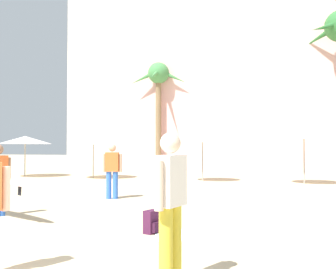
{
  "coord_description": "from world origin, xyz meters",
  "views": [
    {
      "loc": [
        2.9,
        -4.06,
        1.61
      ],
      "look_at": [
        0.2,
        7.36,
        1.94
      ],
      "focal_mm": 42.97,
      "sensor_mm": 36.0,
      "label": 1
    }
  ],
  "objects_px": {
    "cafe_umbrella_0": "(202,138)",
    "cafe_umbrella_1": "(25,140)",
    "cafe_umbrella_3": "(93,139)",
    "backpack": "(152,222)",
    "cafe_umbrella_2": "(304,134)",
    "person_mid_right": "(112,169)",
    "palm_tree_left": "(159,84)",
    "beach_towel": "(200,235)",
    "person_near_left": "(170,202)"
  },
  "relations": [
    {
      "from": "palm_tree_left",
      "to": "cafe_umbrella_0",
      "type": "relative_size",
      "value": 3.14
    },
    {
      "from": "cafe_umbrella_1",
      "to": "cafe_umbrella_2",
      "type": "height_order",
      "value": "cafe_umbrella_2"
    },
    {
      "from": "person_mid_right",
      "to": "cafe_umbrella_3",
      "type": "bearing_deg",
      "value": -164.39
    },
    {
      "from": "backpack",
      "to": "person_mid_right",
      "type": "height_order",
      "value": "person_mid_right"
    },
    {
      "from": "cafe_umbrella_1",
      "to": "backpack",
      "type": "distance_m",
      "value": 15.35
    },
    {
      "from": "cafe_umbrella_0",
      "to": "cafe_umbrella_2",
      "type": "xyz_separation_m",
      "value": [
        4.35,
        -0.37,
        0.12
      ]
    },
    {
      "from": "cafe_umbrella_0",
      "to": "cafe_umbrella_1",
      "type": "bearing_deg",
      "value": 176.72
    },
    {
      "from": "cafe_umbrella_2",
      "to": "beach_towel",
      "type": "relative_size",
      "value": 1.42
    },
    {
      "from": "cafe_umbrella_3",
      "to": "person_mid_right",
      "type": "relative_size",
      "value": 1.57
    },
    {
      "from": "cafe_umbrella_0",
      "to": "person_mid_right",
      "type": "relative_size",
      "value": 1.31
    },
    {
      "from": "person_near_left",
      "to": "backpack",
      "type": "bearing_deg",
      "value": 126.81
    },
    {
      "from": "cafe_umbrella_2",
      "to": "person_near_left",
      "type": "relative_size",
      "value": 1.31
    },
    {
      "from": "cafe_umbrella_0",
      "to": "person_mid_right",
      "type": "xyz_separation_m",
      "value": [
        -1.8,
        -6.6,
        -1.06
      ]
    },
    {
      "from": "cafe_umbrella_0",
      "to": "cafe_umbrella_2",
      "type": "distance_m",
      "value": 4.37
    },
    {
      "from": "beach_towel",
      "to": "backpack",
      "type": "relative_size",
      "value": 3.87
    },
    {
      "from": "cafe_umbrella_3",
      "to": "palm_tree_left",
      "type": "bearing_deg",
      "value": 72.76
    },
    {
      "from": "cafe_umbrella_0",
      "to": "person_mid_right",
      "type": "height_order",
      "value": "cafe_umbrella_0"
    },
    {
      "from": "cafe_umbrella_2",
      "to": "cafe_umbrella_3",
      "type": "relative_size",
      "value": 0.88
    },
    {
      "from": "cafe_umbrella_3",
      "to": "person_near_left",
      "type": "height_order",
      "value": "cafe_umbrella_3"
    },
    {
      "from": "cafe_umbrella_2",
      "to": "backpack",
      "type": "bearing_deg",
      "value": -109.22
    },
    {
      "from": "cafe_umbrella_1",
      "to": "palm_tree_left",
      "type": "bearing_deg",
      "value": 45.01
    },
    {
      "from": "palm_tree_left",
      "to": "cafe_umbrella_0",
      "type": "distance_m",
      "value": 8.05
    },
    {
      "from": "cafe_umbrella_0",
      "to": "person_mid_right",
      "type": "distance_m",
      "value": 6.92
    },
    {
      "from": "palm_tree_left",
      "to": "person_near_left",
      "type": "height_order",
      "value": "palm_tree_left"
    },
    {
      "from": "backpack",
      "to": "person_near_left",
      "type": "relative_size",
      "value": 0.24
    },
    {
      "from": "beach_towel",
      "to": "palm_tree_left",
      "type": "bearing_deg",
      "value": 107.03
    },
    {
      "from": "cafe_umbrella_3",
      "to": "cafe_umbrella_0",
      "type": "bearing_deg",
      "value": -4.14
    },
    {
      "from": "beach_towel",
      "to": "person_mid_right",
      "type": "distance_m",
      "value": 5.53
    },
    {
      "from": "cafe_umbrella_2",
      "to": "cafe_umbrella_3",
      "type": "height_order",
      "value": "cafe_umbrella_2"
    },
    {
      "from": "cafe_umbrella_1",
      "to": "beach_towel",
      "type": "height_order",
      "value": "cafe_umbrella_1"
    },
    {
      "from": "cafe_umbrella_3",
      "to": "beach_towel",
      "type": "relative_size",
      "value": 1.61
    },
    {
      "from": "cafe_umbrella_1",
      "to": "person_mid_right",
      "type": "xyz_separation_m",
      "value": [
        7.58,
        -7.13,
        -0.99
      ]
    },
    {
      "from": "palm_tree_left",
      "to": "cafe_umbrella_1",
      "type": "bearing_deg",
      "value": -134.99
    },
    {
      "from": "cafe_umbrella_1",
      "to": "cafe_umbrella_3",
      "type": "relative_size",
      "value": 1.03
    },
    {
      "from": "cafe_umbrella_3",
      "to": "backpack",
      "type": "bearing_deg",
      "value": -61.43
    },
    {
      "from": "cafe_umbrella_3",
      "to": "backpack",
      "type": "height_order",
      "value": "cafe_umbrella_3"
    },
    {
      "from": "cafe_umbrella_0",
      "to": "person_near_left",
      "type": "bearing_deg",
      "value": -83.19
    },
    {
      "from": "person_near_left",
      "to": "cafe_umbrella_0",
      "type": "bearing_deg",
      "value": 113.93
    },
    {
      "from": "cafe_umbrella_1",
      "to": "cafe_umbrella_2",
      "type": "xyz_separation_m",
      "value": [
        13.73,
        -0.9,
        0.2
      ]
    },
    {
      "from": "palm_tree_left",
      "to": "backpack",
      "type": "xyz_separation_m",
      "value": [
        4.36,
        -17.17,
        -5.29
      ]
    },
    {
      "from": "cafe_umbrella_0",
      "to": "backpack",
      "type": "height_order",
      "value": "cafe_umbrella_0"
    },
    {
      "from": "cafe_umbrella_0",
      "to": "person_near_left",
      "type": "height_order",
      "value": "cafe_umbrella_0"
    },
    {
      "from": "cafe_umbrella_1",
      "to": "beach_towel",
      "type": "distance_m",
      "value": 15.93
    },
    {
      "from": "cafe_umbrella_3",
      "to": "person_mid_right",
      "type": "bearing_deg",
      "value": -62.11
    },
    {
      "from": "palm_tree_left",
      "to": "cafe_umbrella_2",
      "type": "height_order",
      "value": "palm_tree_left"
    },
    {
      "from": "cafe_umbrella_0",
      "to": "beach_towel",
      "type": "bearing_deg",
      "value": -81.87
    },
    {
      "from": "cafe_umbrella_2",
      "to": "cafe_umbrella_3",
      "type": "distance_m",
      "value": 9.88
    },
    {
      "from": "person_near_left",
      "to": "person_mid_right",
      "type": "distance_m",
      "value": 7.8
    },
    {
      "from": "palm_tree_left",
      "to": "backpack",
      "type": "relative_size",
      "value": 16.32
    },
    {
      "from": "backpack",
      "to": "person_near_left",
      "type": "bearing_deg",
      "value": -47.12
    }
  ]
}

